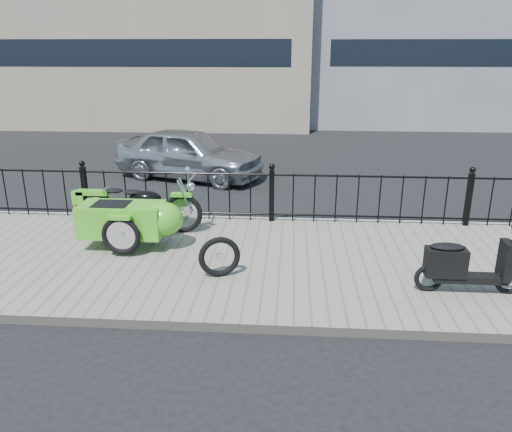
# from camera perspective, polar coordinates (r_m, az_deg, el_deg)

# --- Properties ---
(ground) EXTENTS (120.00, 120.00, 0.00)m
(ground) POSITION_cam_1_polar(r_m,az_deg,el_deg) (8.08, 1.37, -4.32)
(ground) COLOR black
(ground) RESTS_ON ground
(sidewalk) EXTENTS (30.00, 3.80, 0.12)m
(sidewalk) POSITION_cam_1_polar(r_m,az_deg,el_deg) (7.60, 1.18, -5.37)
(sidewalk) COLOR gray
(sidewalk) RESTS_ON ground
(curb) EXTENTS (30.00, 0.10, 0.12)m
(curb) POSITION_cam_1_polar(r_m,az_deg,el_deg) (9.40, 1.81, -0.58)
(curb) COLOR gray
(curb) RESTS_ON ground
(iron_fence) EXTENTS (14.11, 0.11, 1.08)m
(iron_fence) POSITION_cam_1_polar(r_m,az_deg,el_deg) (9.11, 1.81, 2.27)
(iron_fence) COLOR black
(iron_fence) RESTS_ON sidewalk
(motorcycle_sidecar) EXTENTS (2.28, 1.48, 0.98)m
(motorcycle_sidecar) POSITION_cam_1_polar(r_m,az_deg,el_deg) (8.20, -13.57, -0.06)
(motorcycle_sidecar) COLOR black
(motorcycle_sidecar) RESTS_ON sidewalk
(scooter) EXTENTS (1.40, 0.41, 0.95)m
(scooter) POSITION_cam_1_polar(r_m,az_deg,el_deg) (6.97, 22.60, -5.31)
(scooter) COLOR black
(scooter) RESTS_ON sidewalk
(spare_tire) EXTENTS (0.58, 0.26, 0.59)m
(spare_tire) POSITION_cam_1_polar(r_m,az_deg,el_deg) (6.93, -4.20, -4.67)
(spare_tire) COLOR black
(spare_tire) RESTS_ON sidewalk
(sedan_car) EXTENTS (4.04, 2.63, 1.28)m
(sedan_car) POSITION_cam_1_polar(r_m,az_deg,el_deg) (12.77, -7.63, 7.09)
(sedan_car) COLOR #A3A5AA
(sedan_car) RESTS_ON ground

